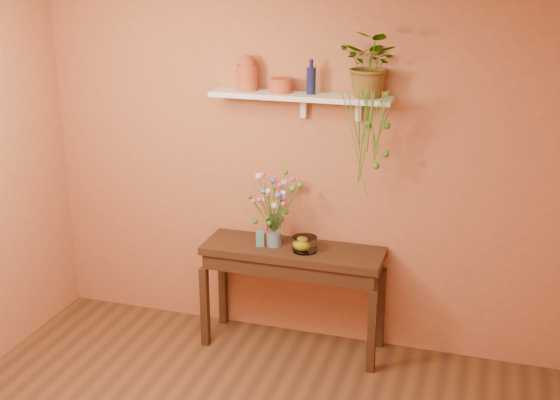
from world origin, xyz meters
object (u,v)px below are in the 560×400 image
at_px(sideboard, 293,262).
at_px(terracotta_jug, 247,74).
at_px(spider_plant, 372,64).
at_px(blue_bottle, 311,80).
at_px(bouquet, 275,197).
at_px(glass_vase, 274,233).
at_px(glass_bowl, 305,245).

xyz_separation_m(sideboard, terracotta_jug, (-0.39, 0.13, 1.36)).
distance_m(terracotta_jug, spider_plant, 0.90).
height_order(sideboard, spider_plant, spider_plant).
height_order(blue_bottle, bouquet, blue_bottle).
relative_size(sideboard, spider_plant, 2.98).
xyz_separation_m(glass_vase, bouquet, (0.01, 0.00, 0.28)).
distance_m(terracotta_jug, glass_vase, 1.18).
bearing_deg(spider_plant, glass_vase, -168.83).
distance_m(blue_bottle, spider_plant, 0.44).
bearing_deg(glass_vase, bouquet, 7.32).
relative_size(blue_bottle, glass_bowl, 1.34).
bearing_deg(terracotta_jug, blue_bottle, -1.51).
height_order(terracotta_jug, glass_vase, terracotta_jug).
bearing_deg(terracotta_jug, glass_vase, -29.21).
bearing_deg(glass_bowl, glass_vase, 172.25).
relative_size(sideboard, bouquet, 2.86).
distance_m(terracotta_jug, bouquet, 0.91).
bearing_deg(blue_bottle, sideboard, -127.65).
bearing_deg(glass_bowl, blue_bottle, 93.09).
bearing_deg(glass_bowl, sideboard, 159.06).
height_order(spider_plant, glass_bowl, spider_plant).
height_order(blue_bottle, glass_vase, blue_bottle).
height_order(terracotta_jug, glass_bowl, terracotta_jug).
distance_m(sideboard, spider_plant, 1.56).
relative_size(glass_vase, glass_bowl, 1.27).
bearing_deg(glass_vase, glass_bowl, -7.75).
relative_size(blue_bottle, spider_plant, 0.54).
relative_size(spider_plant, glass_bowl, 2.49).
height_order(spider_plant, glass_vase, spider_plant).
relative_size(sideboard, terracotta_jug, 5.31).
distance_m(spider_plant, glass_vase, 1.42).
bearing_deg(bouquet, glass_vase, -172.68).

